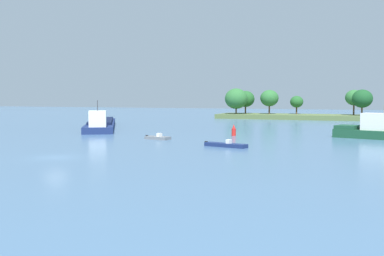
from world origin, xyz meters
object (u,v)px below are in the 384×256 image
fishing_skiff (226,145)px  cargo_barge (101,124)px  small_motorboat (158,138)px  channel_buoy_red (234,131)px  tugboat (373,130)px

fishing_skiff → cargo_barge: bearing=144.8°
small_motorboat → cargo_barge: cargo_barge is taller
small_motorboat → cargo_barge: 28.18m
fishing_skiff → channel_buoy_red: size_ratio=3.19×
tugboat → fishing_skiff: bearing=-131.5°
fishing_skiff → small_motorboat: size_ratio=1.46×
small_motorboat → channel_buoy_red: size_ratio=2.19×
tugboat → channel_buoy_red: (-21.11, -3.20, -0.49)m
small_motorboat → tugboat: bearing=24.4°
fishing_skiff → small_motorboat: (-12.51, 6.03, -0.00)m
cargo_barge → tugboat: bearing=-5.0°
cargo_barge → small_motorboat: bearing=-39.9°
fishing_skiff → cargo_barge: (-34.12, 24.10, 0.66)m
cargo_barge → channel_buoy_red: 31.34m
cargo_barge → fishing_skiff: bearing=-35.2°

